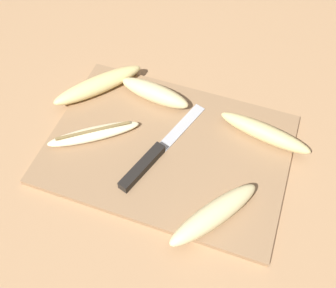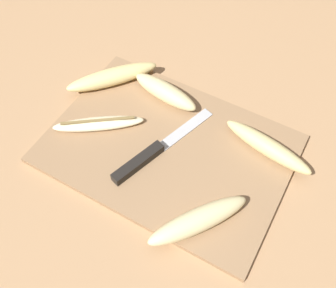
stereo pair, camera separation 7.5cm
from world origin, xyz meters
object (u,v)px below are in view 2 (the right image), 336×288
at_px(banana_spotted_left, 267,147).
at_px(banana_ripe_center, 165,92).
at_px(knife, 147,156).
at_px(banana_bright_far, 98,124).
at_px(banana_golden_short, 112,77).
at_px(banana_soft_right, 198,220).

distance_m(banana_spotted_left, banana_ripe_center, 0.24).
bearing_deg(banana_ripe_center, knife, -72.90).
relative_size(banana_bright_far, banana_ripe_center, 1.04).
relative_size(banana_golden_short, banana_spotted_left, 0.97).
height_order(banana_bright_far, banana_spotted_left, banana_spotted_left).
height_order(banana_bright_far, banana_soft_right, banana_soft_right).
distance_m(banana_bright_far, banana_soft_right, 0.28).
relative_size(knife, banana_bright_far, 1.46).
distance_m(banana_bright_far, banana_spotted_left, 0.33).
distance_m(banana_golden_short, banana_soft_right, 0.38).
xyz_separation_m(banana_spotted_left, banana_ripe_center, (-0.24, 0.02, 0.00)).
bearing_deg(knife, banana_bright_far, -170.16).
bearing_deg(banana_soft_right, banana_ripe_center, 130.66).
bearing_deg(banana_golden_short, banana_soft_right, -33.31).
relative_size(banana_bright_far, banana_golden_short, 0.91).
bearing_deg(banana_spotted_left, banana_golden_short, 178.95).
xyz_separation_m(banana_bright_far, banana_ripe_center, (0.08, 0.13, 0.01)).
relative_size(banana_golden_short, banana_soft_right, 1.05).
height_order(knife, banana_spotted_left, banana_spotted_left).
distance_m(banana_soft_right, banana_ripe_center, 0.29).
bearing_deg(knife, banana_golden_short, 159.38).
relative_size(knife, banana_spotted_left, 1.28).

